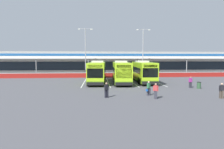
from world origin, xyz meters
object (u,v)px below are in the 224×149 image
object	(u,v)px
lamp_post_west	(85,49)
lamp_post_centre	(143,49)
pedestrian_approaching_bus	(156,90)
litter_bin	(199,85)
pedestrian_child	(222,90)
coach_bus_centre	(143,72)
coach_bus_leftmost	(97,72)
coach_bus_left_centre	(121,72)
pedestrian_with_handbag	(149,88)
pedestrian_near_bin	(106,90)
pedestrian_in_dark_coat	(190,82)

from	to	relation	value
lamp_post_west	lamp_post_centre	xyz separation A→B (m)	(13.25, -0.05, 0.00)
pedestrian_approaching_bus	litter_bin	size ratio (longest dim) A/B	1.74
pedestrian_child	lamp_post_west	size ratio (longest dim) A/B	0.15
coach_bus_centre	lamp_post_centre	distance (m)	11.36
coach_bus_leftmost	coach_bus_left_centre	distance (m)	4.12
pedestrian_with_handbag	lamp_post_west	xyz separation A→B (m)	(-8.43, 23.02, 5.43)
coach_bus_left_centre	coach_bus_centre	world-z (taller)	same
pedestrian_near_bin	litter_bin	bearing A→B (deg)	21.96
pedestrian_child	pedestrian_approaching_bus	bearing A→B (deg)	177.45
pedestrian_with_handbag	pedestrian_child	distance (m)	7.45
pedestrian_with_handbag	pedestrian_child	xyz separation A→B (m)	(7.14, -2.12, 0.02)
coach_bus_leftmost	pedestrian_near_bin	size ratio (longest dim) A/B	7.57
pedestrian_in_dark_coat	pedestrian_near_bin	bearing A→B (deg)	-154.15
lamp_post_west	coach_bus_leftmost	bearing A→B (deg)	-75.59
coach_bus_centre	lamp_post_centre	xyz separation A→B (m)	(2.39, 10.15, 4.50)
coach_bus_centre	litter_bin	xyz separation A→B (m)	(5.90, -8.37, -1.32)
pedestrian_approaching_bus	pedestrian_child	bearing A→B (deg)	-2.55
litter_bin	pedestrian_approaching_bus	bearing A→B (deg)	-142.14
pedestrian_in_dark_coat	lamp_post_west	bearing A→B (deg)	131.47
coach_bus_left_centre	pedestrian_approaching_bus	distance (m)	14.00
pedestrian_near_bin	lamp_post_west	bearing A→B (deg)	98.77
pedestrian_child	pedestrian_with_handbag	bearing A→B (deg)	163.45
pedestrian_child	pedestrian_near_bin	distance (m)	11.96
coach_bus_leftmost	pedestrian_approaching_bus	size ratio (longest dim) A/B	7.57
coach_bus_leftmost	coach_bus_left_centre	bearing A→B (deg)	-6.42
lamp_post_centre	litter_bin	size ratio (longest dim) A/B	11.83
coach_bus_left_centre	lamp_post_centre	distance (m)	13.48
pedestrian_near_bin	coach_bus_centre	bearing A→B (deg)	62.24
lamp_post_centre	pedestrian_approaching_bus	bearing A→B (deg)	-100.43
litter_bin	pedestrian_child	bearing A→B (deg)	-100.22
pedestrian_approaching_bus	lamp_post_west	xyz separation A→B (m)	(-8.69, 24.84, 5.42)
pedestrian_with_handbag	pedestrian_approaching_bus	size ratio (longest dim) A/B	1.00
pedestrian_in_dark_coat	lamp_post_centre	xyz separation A→B (m)	(-2.60, 17.89, 5.42)
coach_bus_centre	litter_bin	distance (m)	10.32
pedestrian_near_bin	lamp_post_west	xyz separation A→B (m)	(-3.68, 23.84, 5.42)
coach_bus_leftmost	lamp_post_centre	xyz separation A→B (m)	(10.55, 10.49, 4.50)
pedestrian_near_bin	pedestrian_approaching_bus	world-z (taller)	same
coach_bus_centre	pedestrian_child	xyz separation A→B (m)	(4.71, -14.95, -0.91)
pedestrian_with_handbag	litter_bin	world-z (taller)	pedestrian_with_handbag
coach_bus_centre	litter_bin	world-z (taller)	coach_bus_centre
pedestrian_with_handbag	lamp_post_centre	world-z (taller)	lamp_post_centre
coach_bus_left_centre	pedestrian_with_handbag	world-z (taller)	coach_bus_left_centre
pedestrian_child	pedestrian_near_bin	size ratio (longest dim) A/B	1.00
coach_bus_leftmost	pedestrian_approaching_bus	world-z (taller)	coach_bus_leftmost
lamp_post_centre	coach_bus_leftmost	bearing A→B (deg)	-135.16
pedestrian_near_bin	lamp_post_centre	world-z (taller)	lamp_post_centre
pedestrian_approaching_bus	lamp_post_centre	xyz separation A→B (m)	(4.56, 24.79, 5.42)
coach_bus_leftmost	litter_bin	xyz separation A→B (m)	(14.05, -8.03, -1.32)
coach_bus_centre	lamp_post_west	xyz separation A→B (m)	(-10.86, 10.20, 4.50)
lamp_post_west	coach_bus_centre	bearing A→B (deg)	-43.20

